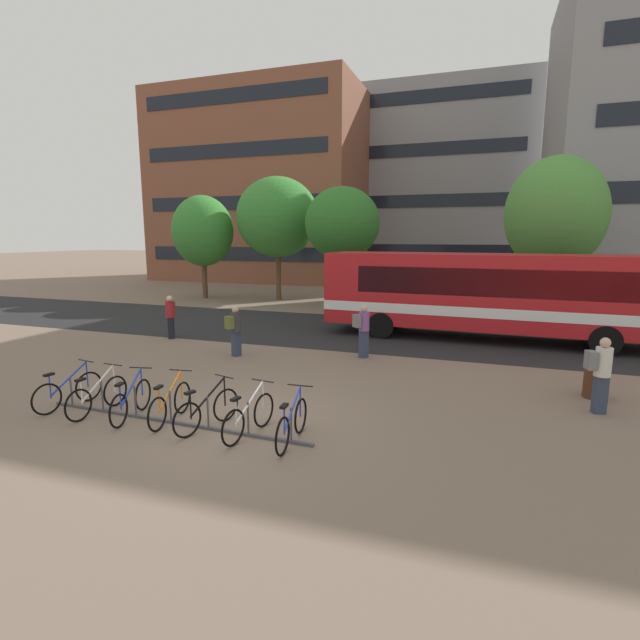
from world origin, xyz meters
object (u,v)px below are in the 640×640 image
(parked_bicycle_black_4, at_px, (207,411))
(parked_bicycle_blue_6, at_px, (292,424))
(parked_bicycle_blue_0, at_px, (68,391))
(street_tree_1, at_px, (278,217))
(parked_bicycle_blue_2, at_px, (131,401))
(commuter_grey_pack_2, at_px, (363,328))
(commuter_grey_pack_3, at_px, (601,370))
(city_bus, at_px, (486,293))
(commuter_olive_pack_0, at_px, (171,314))
(street_tree_0, at_px, (342,224))
(parked_bicycle_white_5, at_px, (249,417))
(trash_bin, at_px, (596,377))
(parked_bicycle_orange_3, at_px, (170,404))
(street_tree_3, at_px, (555,214))
(street_tree_2, at_px, (203,231))
(parked_bicycle_white_1, at_px, (98,396))
(commuter_olive_pack_1, at_px, (235,328))

(parked_bicycle_black_4, distance_m, parked_bicycle_blue_6, 1.88)
(parked_bicycle_blue_0, relative_size, street_tree_1, 0.23)
(parked_bicycle_blue_2, relative_size, street_tree_1, 0.23)
(commuter_grey_pack_2, xyz_separation_m, commuter_grey_pack_3, (6.07, -3.03, -0.01))
(city_bus, distance_m, commuter_olive_pack_0, 11.84)
(parked_bicycle_blue_6, relative_size, street_tree_0, 0.27)
(parked_bicycle_white_5, bearing_deg, city_bus, -13.75)
(trash_bin, xyz_separation_m, street_tree_1, (-14.58, 14.01, 4.43))
(commuter_grey_pack_2, bearing_deg, parked_bicycle_blue_6, -130.44)
(city_bus, distance_m, parked_bicycle_orange_3, 12.37)
(trash_bin, bearing_deg, street_tree_3, 89.08)
(parked_bicycle_white_5, bearing_deg, parked_bicycle_blue_2, 97.86)
(parked_bicycle_blue_2, distance_m, parked_bicycle_blue_6, 3.72)
(parked_bicycle_blue_2, distance_m, street_tree_3, 19.90)
(city_bus, distance_m, parked_bicycle_black_4, 12.01)
(street_tree_2, bearing_deg, commuter_olive_pack_0, -63.35)
(parked_bicycle_white_5, bearing_deg, parked_bicycle_blue_6, -85.25)
(street_tree_2, bearing_deg, parked_bicycle_white_1, -64.01)
(commuter_olive_pack_0, xyz_separation_m, commuter_grey_pack_2, (7.60, -0.46, 0.04))
(trash_bin, bearing_deg, parked_bicycle_blue_2, -153.65)
(parked_bicycle_blue_2, distance_m, commuter_olive_pack_1, 5.55)
(city_bus, xyz_separation_m, parked_bicycle_blue_2, (-7.02, -10.78, -1.39))
(commuter_olive_pack_0, distance_m, street_tree_3, 17.44)
(parked_bicycle_black_4, height_order, commuter_olive_pack_0, commuter_olive_pack_0)
(city_bus, relative_size, street_tree_2, 1.92)
(parked_bicycle_blue_0, height_order, parked_bicycle_blue_2, same)
(commuter_grey_pack_2, xyz_separation_m, street_tree_0, (-3.69, 9.98, 3.51))
(parked_bicycle_blue_0, distance_m, parked_bicycle_blue_6, 5.51)
(street_tree_1, bearing_deg, commuter_olive_pack_0, -86.29)
(parked_bicycle_blue_6, height_order, street_tree_3, street_tree_3)
(street_tree_2, bearing_deg, city_bus, -23.33)
(commuter_grey_pack_3, height_order, street_tree_0, street_tree_0)
(parked_bicycle_blue_0, bearing_deg, parked_bicycle_white_5, -81.23)
(parked_bicycle_black_4, xyz_separation_m, commuter_olive_pack_1, (-2.40, 5.46, 0.56))
(parked_bicycle_white_1, relative_size, parked_bicycle_blue_6, 1.00)
(parked_bicycle_orange_3, relative_size, parked_bicycle_black_4, 1.03)
(street_tree_2, bearing_deg, commuter_grey_pack_3, -36.90)
(street_tree_0, bearing_deg, city_bus, -38.62)
(street_tree_1, bearing_deg, parked_bicycle_white_1, -77.78)
(street_tree_2, bearing_deg, parked_bicycle_black_4, -57.32)
(city_bus, height_order, parked_bicycle_white_5, city_bus)
(parked_bicycle_orange_3, height_order, trash_bin, trash_bin)
(commuter_grey_pack_2, bearing_deg, parked_bicycle_blue_0, -171.47)
(parked_bicycle_white_1, bearing_deg, parked_bicycle_blue_0, 88.12)
(parked_bicycle_blue_6, bearing_deg, commuter_olive_pack_1, 34.48)
(parked_bicycle_blue_0, xyz_separation_m, commuter_grey_pack_3, (11.25, 3.56, 0.59))
(parked_bicycle_orange_3, distance_m, street_tree_2, 21.09)
(commuter_olive_pack_0, relative_size, commuter_olive_pack_1, 1.01)
(city_bus, xyz_separation_m, parked_bicycle_blue_0, (-8.81, -10.72, -1.39))
(parked_bicycle_blue_0, height_order, trash_bin, trash_bin)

